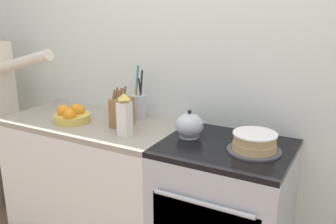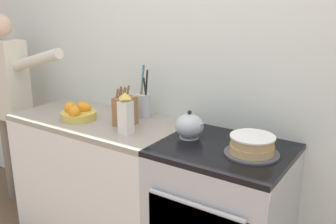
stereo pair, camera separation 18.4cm
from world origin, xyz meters
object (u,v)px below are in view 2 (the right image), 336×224
(utensil_crock, at_px, (144,104))
(fruit_bowl, at_px, (79,113))
(person_baker, at_px, (9,95))
(milk_carton, at_px, (126,114))
(knife_block, at_px, (125,111))
(layer_cake, at_px, (252,146))
(tea_kettle, at_px, (190,126))
(stove_range, at_px, (221,222))

(utensil_crock, relative_size, fruit_bowl, 1.51)
(utensil_crock, relative_size, person_baker, 0.22)
(fruit_bowl, xyz_separation_m, person_baker, (-0.88, 0.08, -0.02))
(milk_carton, bearing_deg, person_baker, 174.57)
(milk_carton, bearing_deg, fruit_bowl, 174.03)
(utensil_crock, xyz_separation_m, person_baker, (-1.22, -0.19, -0.07))
(knife_block, bearing_deg, utensil_crock, 89.19)
(layer_cake, relative_size, tea_kettle, 1.41)
(layer_cake, xyz_separation_m, tea_kettle, (-0.39, 0.03, 0.02))
(knife_block, height_order, fruit_bowl, knife_block)
(layer_cake, xyz_separation_m, fruit_bowl, (-1.18, -0.07, -0.00))
(person_baker, bearing_deg, layer_cake, -8.27)
(layer_cake, xyz_separation_m, milk_carton, (-0.73, -0.12, 0.07))
(layer_cake, distance_m, milk_carton, 0.75)
(stove_range, xyz_separation_m, tea_kettle, (-0.23, 0.03, 0.52))
(stove_range, distance_m, utensil_crock, 0.90)
(layer_cake, bearing_deg, fruit_bowl, -176.52)
(tea_kettle, bearing_deg, person_baker, -179.11)
(fruit_bowl, bearing_deg, tea_kettle, 7.61)
(utensil_crock, xyz_separation_m, milk_carton, (0.11, -0.32, 0.03))
(stove_range, xyz_separation_m, milk_carton, (-0.58, -0.12, 0.58))
(layer_cake, bearing_deg, tea_kettle, 175.03)
(tea_kettle, height_order, knife_block, knife_block)
(utensil_crock, distance_m, person_baker, 1.24)
(utensil_crock, distance_m, milk_carton, 0.34)
(knife_block, height_order, utensil_crock, utensil_crock)
(knife_block, xyz_separation_m, milk_carton, (0.11, -0.12, 0.03))
(milk_carton, relative_size, person_baker, 0.16)
(knife_block, height_order, milk_carton, knife_block)
(milk_carton, bearing_deg, layer_cake, 9.18)
(fruit_bowl, bearing_deg, person_baker, 174.84)
(stove_range, xyz_separation_m, utensil_crock, (-0.69, 0.20, 0.55))
(stove_range, relative_size, layer_cake, 3.23)
(knife_block, height_order, person_baker, person_baker)
(stove_range, xyz_separation_m, knife_block, (-0.69, 0.00, 0.55))
(stove_range, height_order, knife_block, knife_block)
(utensil_crock, bearing_deg, knife_block, -90.81)
(stove_range, relative_size, fruit_bowl, 3.90)
(fruit_bowl, bearing_deg, layer_cake, 3.48)
(layer_cake, height_order, milk_carton, milk_carton)
(layer_cake, height_order, knife_block, knife_block)
(knife_block, bearing_deg, fruit_bowl, -166.91)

